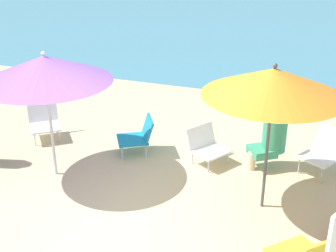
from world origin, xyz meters
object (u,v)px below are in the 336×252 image
beach_chair_f (324,150)px  person_a (272,136)px  umbrella_purple (45,69)px  beach_chair_a (139,135)px  umbrella_orange (274,82)px  beach_chair_d (44,119)px  beach_chair_e (206,145)px

beach_chair_f → person_a: bearing=-52.7°
umbrella_purple → beach_chair_f: umbrella_purple is taller
beach_chair_a → beach_chair_f: bearing=156.6°
umbrella_purple → person_a: bearing=24.2°
umbrella_purple → umbrella_orange: bearing=3.6°
beach_chair_a → person_a: size_ratio=0.73×
umbrella_orange → beach_chair_f: bearing=61.4°
umbrella_purple → beach_chair_f: size_ratio=2.47×
beach_chair_a → person_a: person_a is taller
beach_chair_a → person_a: 2.06m
beach_chair_a → umbrella_orange: bearing=126.8°
beach_chair_d → beach_chair_a: bearing=49.9°
beach_chair_f → person_a: (-0.76, -0.12, 0.15)m
beach_chair_f → person_a: 0.78m
beach_chair_a → beach_chair_e: beach_chair_a is taller
umbrella_orange → beach_chair_a: 2.67m
umbrella_purple → beach_chair_f: (3.67, 1.42, -1.25)m
umbrella_orange → beach_chair_a: bearing=157.8°
umbrella_purple → beach_chair_d: bearing=129.9°
umbrella_orange → beach_chair_a: (-2.12, 0.86, -1.39)m
umbrella_orange → beach_chair_f: size_ratio=2.58×
umbrella_orange → person_a: (-0.09, 1.12, -1.19)m
beach_chair_e → person_a: 0.98m
umbrella_purple → person_a: 3.37m
beach_chair_e → beach_chair_f: 1.73m
umbrella_orange → beach_chair_d: umbrella_orange is taller
beach_chair_a → beach_chair_f: beach_chair_f is taller
beach_chair_d → person_a: size_ratio=0.80×
beach_chair_e → beach_chair_f: (1.70, 0.30, 0.06)m
person_a → umbrella_orange: bearing=58.2°
person_a → umbrella_purple: bearing=-11.9°
umbrella_orange → umbrella_purple: umbrella_orange is taller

